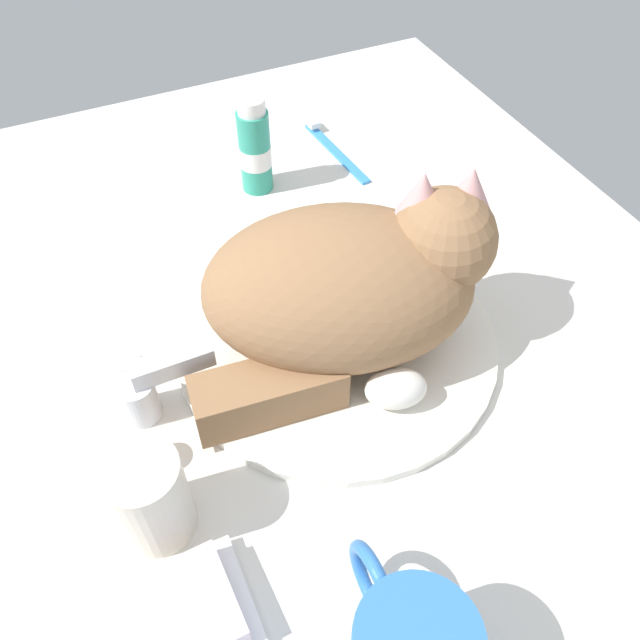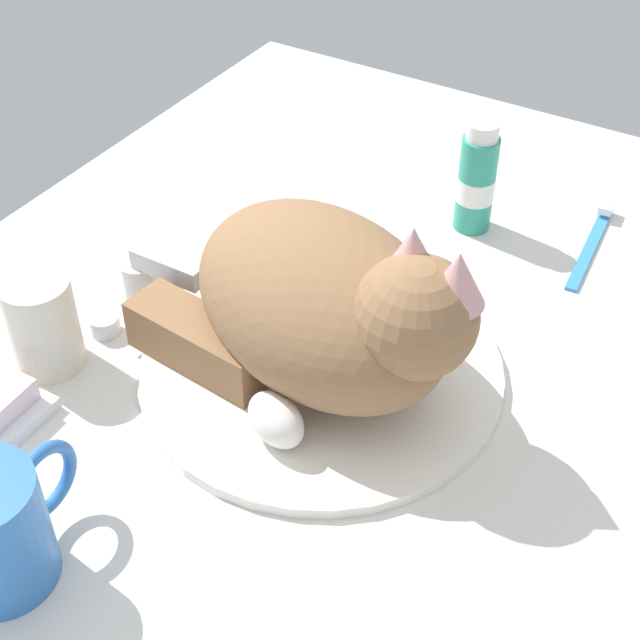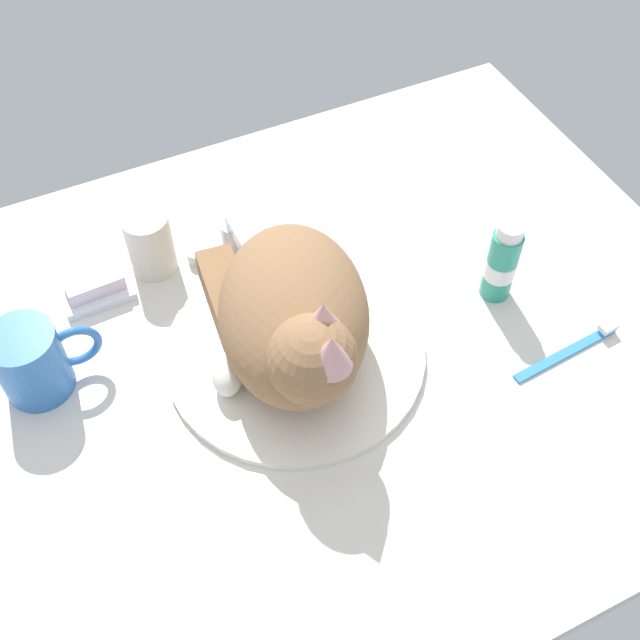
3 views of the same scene
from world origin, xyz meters
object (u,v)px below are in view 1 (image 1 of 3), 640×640
rinse_cup (150,498)px  toothbrush (333,147)px  cat (353,284)px  soap_bar (205,602)px  faucet (147,392)px  toothpaste_bottle (255,149)px

rinse_cup → toothbrush: size_ratio=0.58×
cat → soap_bar: cat is taller
cat → faucet: bearing=88.4°
faucet → cat: (-0.57, -20.03, 5.80)cm
soap_bar → toothbrush: soap_bar is taller
rinse_cup → toothbrush: 54.89cm
cat → soap_bar: bearing=131.8°
faucet → toothbrush: faucet is taller
faucet → rinse_cup: (-11.00, 2.33, 1.75)cm
soap_bar → toothbrush: bearing=-34.2°
faucet → rinse_cup: size_ratio=1.53×
rinse_cup → toothpaste_bottle: toothpaste_bottle is taller
soap_bar → toothbrush: (50.05, -33.97, -1.75)cm
faucet → cat: size_ratio=0.44×
cat → rinse_cup: 25.00cm
faucet → rinse_cup: bearing=168.1°
soap_bar → rinse_cup: bearing=9.6°
soap_bar → toothbrush: 60.52cm
cat → toothpaste_bottle: cat is taller
toothbrush → faucet: bearing=133.0°
rinse_cup → faucet: bearing=-11.9°
faucet → cat: bearing=-91.6°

